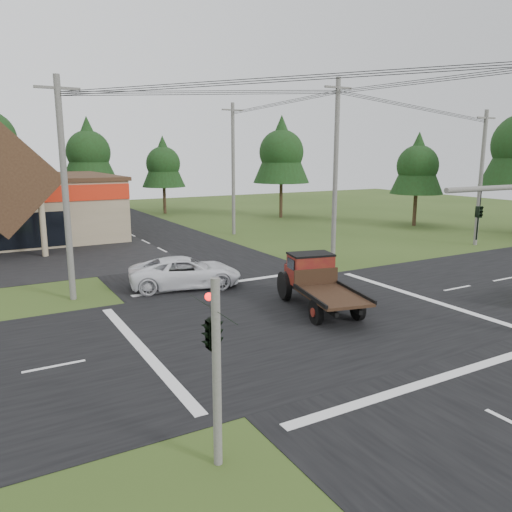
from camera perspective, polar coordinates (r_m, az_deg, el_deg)
ground at (r=21.75m, az=5.17°, el=-7.18°), size 120.00×120.00×0.00m
road_ns at (r=21.75m, az=5.17°, el=-7.16°), size 12.00×120.00×0.02m
road_ew at (r=21.75m, az=5.17°, el=-7.15°), size 120.00×12.00×0.02m
traffic_signal_corner at (r=11.04m, az=-5.01°, el=-6.75°), size 0.53×2.48×4.40m
utility_pole_nw at (r=25.21m, az=-21.00°, el=7.21°), size 2.00×0.30×10.50m
utility_pole_ne at (r=31.82m, az=9.07°, el=9.49°), size 2.00×0.30×11.50m
utility_pole_far at (r=42.02m, az=24.31°, el=8.21°), size 2.00×0.30×10.20m
utility_pole_n at (r=43.65m, az=-2.62°, el=9.96°), size 2.00×0.30×11.20m
tree_row_d at (r=60.05m, az=-18.63°, el=11.40°), size 6.16×6.16×11.11m
tree_row_e at (r=60.23m, az=-10.57°, el=10.52°), size 5.04×5.04×9.09m
tree_side_ne at (r=55.55m, az=2.93°, el=12.00°), size 6.16×6.16×11.11m
tree_side_e_near at (r=51.45m, az=18.00°, el=10.00°), size 5.04×5.04×9.09m
antique_flatbed_truck at (r=22.67m, az=7.39°, el=-3.20°), size 3.48×6.24×2.47m
white_pickup at (r=26.74m, az=-8.07°, el=-1.85°), size 6.34×4.02×1.63m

